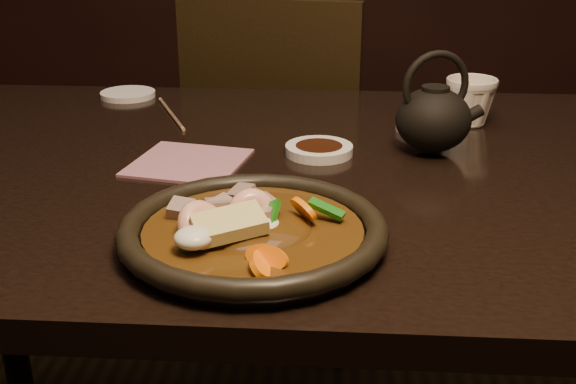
# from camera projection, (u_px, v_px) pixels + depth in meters

# --- Properties ---
(table) EXTENTS (1.60, 0.90, 0.75)m
(table) POSITION_uv_depth(u_px,v_px,m) (319.00, 211.00, 1.11)
(table) COLOR black
(table) RESTS_ON floor
(chair) EXTENTS (0.51, 0.51, 0.92)m
(chair) POSITION_uv_depth(u_px,v_px,m) (283.00, 164.00, 1.81)
(chair) COLOR black
(chair) RESTS_ON floor
(plate) EXTENTS (0.31, 0.31, 0.03)m
(plate) POSITION_uv_depth(u_px,v_px,m) (253.00, 232.00, 0.82)
(plate) COLOR black
(plate) RESTS_ON table
(stirfry) EXTENTS (0.21, 0.22, 0.07)m
(stirfry) POSITION_uv_depth(u_px,v_px,m) (245.00, 228.00, 0.82)
(stirfry) COLOR #3E250B
(stirfry) RESTS_ON plate
(soy_dish) EXTENTS (0.10, 0.10, 0.01)m
(soy_dish) POSITION_uv_depth(u_px,v_px,m) (319.00, 150.00, 1.12)
(soy_dish) COLOR white
(soy_dish) RESTS_ON table
(saucer_left) EXTENTS (0.11, 0.11, 0.01)m
(saucer_left) POSITION_uv_depth(u_px,v_px,m) (128.00, 94.00, 1.44)
(saucer_left) COLOR white
(saucer_left) RESTS_ON table
(saucer_right) EXTENTS (0.12, 0.12, 0.01)m
(saucer_right) POSITION_uv_depth(u_px,v_px,m) (429.00, 127.00, 1.24)
(saucer_right) COLOR white
(saucer_right) RESTS_ON table
(tea_cup) EXTENTS (0.11, 0.10, 0.09)m
(tea_cup) POSITION_uv_depth(u_px,v_px,m) (470.00, 100.00, 1.25)
(tea_cup) COLOR beige
(tea_cup) RESTS_ON table
(chopsticks) EXTENTS (0.09, 0.20, 0.01)m
(chopsticks) POSITION_uv_depth(u_px,v_px,m) (171.00, 113.00, 1.32)
(chopsticks) COLOR tan
(chopsticks) RESTS_ON table
(napkin) EXTENTS (0.19, 0.19, 0.00)m
(napkin) POSITION_uv_depth(u_px,v_px,m) (188.00, 163.00, 1.08)
(napkin) COLOR #9A5F6E
(napkin) RESTS_ON table
(teapot) EXTENTS (0.14, 0.12, 0.16)m
(teapot) POSITION_uv_depth(u_px,v_px,m) (434.00, 116.00, 1.11)
(teapot) COLOR black
(teapot) RESTS_ON table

